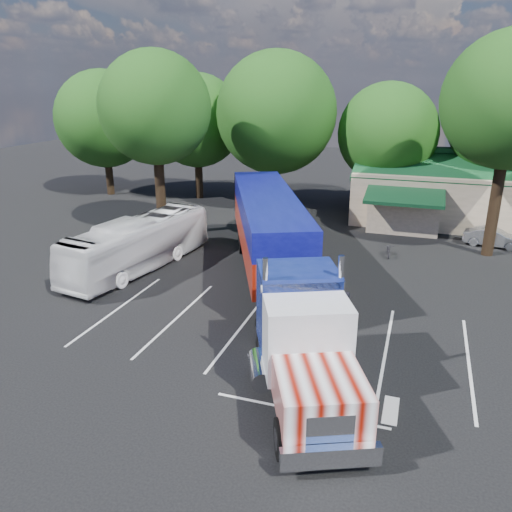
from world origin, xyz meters
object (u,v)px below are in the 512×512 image
(tour_bus, at_px, (139,244))
(woman, at_px, (346,311))
(bicycle, at_px, (388,250))
(silver_sedan, at_px, (493,238))
(semi_truck, at_px, (274,245))

(tour_bus, bearing_deg, woman, -7.63)
(bicycle, height_order, silver_sedan, silver_sedan)
(semi_truck, bearing_deg, woman, -55.36)
(silver_sedan, bearing_deg, semi_truck, 146.87)
(semi_truck, xyz_separation_m, bicycle, (5.13, 8.22, -2.35))
(woman, bearing_deg, bicycle, -12.95)
(woman, relative_size, silver_sedan, 0.49)
(semi_truck, xyz_separation_m, tour_bus, (-8.70, 1.32, -1.25))
(semi_truck, bearing_deg, silver_sedan, 23.42)
(semi_truck, distance_m, woman, 5.19)
(tour_bus, distance_m, silver_sedan, 23.25)
(semi_truck, distance_m, silver_sedan, 17.25)
(tour_bus, xyz_separation_m, silver_sedan, (20.33, 11.24, -0.90))
(bicycle, relative_size, tour_bus, 0.15)
(silver_sedan, bearing_deg, bicycle, 133.38)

